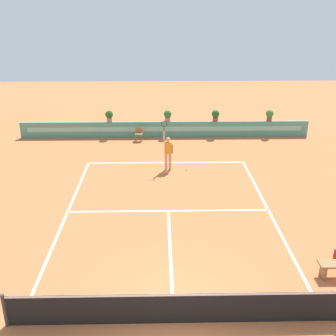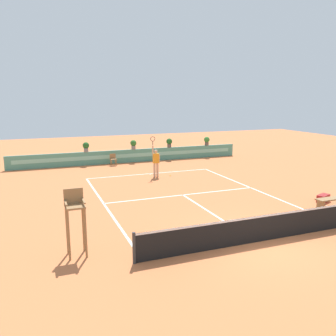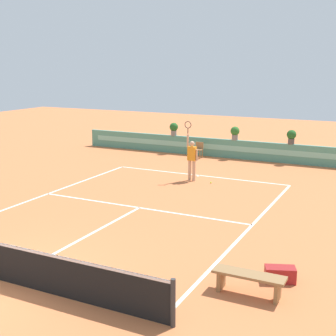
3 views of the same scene
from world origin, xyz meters
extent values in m
plane|color=#C66B3D|center=(0.00, 6.00, 0.00)|extent=(60.00, 60.00, 0.00)
cube|color=white|center=(0.00, 11.89, 0.00)|extent=(8.22, 0.10, 0.01)
cube|color=white|center=(0.00, 6.40, 0.00)|extent=(8.22, 0.10, 0.01)
cube|color=white|center=(0.00, 3.20, 0.00)|extent=(0.10, 6.40, 0.01)
cube|color=white|center=(-4.11, 5.95, 0.00)|extent=(0.10, 11.89, 0.01)
cube|color=white|center=(4.11, 5.95, 0.00)|extent=(0.10, 11.89, 0.01)
cube|color=white|center=(0.00, 11.79, 0.00)|extent=(0.10, 0.20, 0.01)
cylinder|color=#333333|center=(-4.41, 0.00, 0.50)|extent=(0.10, 0.10, 1.00)
cube|color=black|center=(0.00, 0.00, 0.47)|extent=(8.82, 0.02, 0.95)
cube|color=white|center=(0.00, 0.00, 0.92)|extent=(8.82, 0.03, 0.06)
cube|color=#4C8E7A|center=(0.00, 16.39, 0.50)|extent=(18.00, 0.20, 1.00)
cube|color=#7ABCA8|center=(0.00, 16.29, 0.55)|extent=(17.10, 0.01, 0.28)
cylinder|color=olive|center=(-6.20, 0.94, 0.80)|extent=(0.07, 0.07, 1.60)
cylinder|color=olive|center=(-5.69, 0.94, 0.80)|extent=(0.07, 0.07, 1.60)
cylinder|color=olive|center=(-6.20, 1.46, 0.80)|extent=(0.07, 0.07, 1.60)
cylinder|color=olive|center=(-5.69, 1.46, 0.80)|extent=(0.07, 0.07, 1.60)
cube|color=olive|center=(-5.95, 1.20, 1.63)|extent=(0.60, 0.60, 0.06)
cube|color=olive|center=(-5.95, 1.47, 1.90)|extent=(0.60, 0.06, 0.48)
cube|color=olive|center=(-6.22, 1.20, 1.78)|extent=(0.06, 0.60, 0.04)
cube|color=olive|center=(-5.68, 1.20, 1.78)|extent=(0.06, 0.60, 0.04)
cylinder|color=olive|center=(-1.78, 15.41, 0.23)|extent=(0.05, 0.05, 0.45)
cylinder|color=olive|center=(-1.42, 15.41, 0.23)|extent=(0.05, 0.05, 0.45)
cylinder|color=olive|center=(-1.78, 15.77, 0.23)|extent=(0.05, 0.05, 0.45)
cylinder|color=olive|center=(-1.42, 15.77, 0.23)|extent=(0.05, 0.05, 0.45)
cube|color=olive|center=(-1.60, 15.59, 0.47)|extent=(0.44, 0.44, 0.04)
cube|color=olive|center=(-1.60, 15.79, 0.67)|extent=(0.44, 0.04, 0.36)
cube|color=olive|center=(4.70, 1.90, 0.23)|extent=(0.08, 0.40, 0.45)
cube|color=olive|center=(5.34, 1.90, 0.48)|extent=(1.60, 0.44, 0.06)
cube|color=maroon|center=(5.81, 2.85, 0.18)|extent=(0.78, 0.59, 0.36)
cylinder|color=tan|center=(0.18, 10.86, 0.45)|extent=(0.14, 0.14, 0.90)
cylinder|color=tan|center=(-0.02, 10.86, 0.45)|extent=(0.14, 0.14, 0.90)
cube|color=orange|center=(0.08, 10.86, 1.20)|extent=(0.36, 0.22, 0.60)
sphere|color=tan|center=(0.08, 10.86, 1.63)|extent=(0.22, 0.22, 0.22)
cylinder|color=tan|center=(-0.12, 10.86, 1.75)|extent=(0.09, 0.09, 0.55)
cylinder|color=black|center=(-0.12, 10.86, 2.17)|extent=(0.04, 0.04, 0.24)
torus|color=#262626|center=(-0.12, 10.86, 2.43)|extent=(0.31, 0.03, 0.31)
cylinder|color=tan|center=(0.30, 10.87, 1.15)|extent=(0.09, 0.09, 0.50)
sphere|color=#CCE033|center=(1.01, 10.77, 0.03)|extent=(0.07, 0.07, 0.07)
cylinder|color=#514C47|center=(6.52, 16.39, 1.14)|extent=(0.32, 0.32, 0.28)
sphere|color=#387F33|center=(6.52, 16.39, 1.48)|extent=(0.48, 0.48, 0.48)
cylinder|color=gray|center=(0.17, 16.39, 1.14)|extent=(0.32, 0.32, 0.28)
sphere|color=#2D6B28|center=(0.17, 16.39, 1.48)|extent=(0.48, 0.48, 0.48)
cylinder|color=gray|center=(-3.44, 16.39, 1.14)|extent=(0.32, 0.32, 0.28)
sphere|color=#235B23|center=(-3.44, 16.39, 1.48)|extent=(0.48, 0.48, 0.48)
cylinder|color=#514C47|center=(3.15, 16.39, 1.14)|extent=(0.32, 0.32, 0.28)
sphere|color=#235B23|center=(3.15, 16.39, 1.48)|extent=(0.48, 0.48, 0.48)
camera|label=1|loc=(-0.33, -8.80, 8.00)|focal=44.66mm
camera|label=2|loc=(-6.99, -9.49, 4.94)|focal=37.26mm
camera|label=3|loc=(7.97, -7.42, 4.99)|focal=50.28mm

